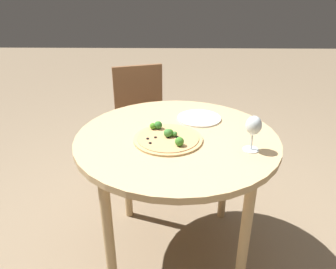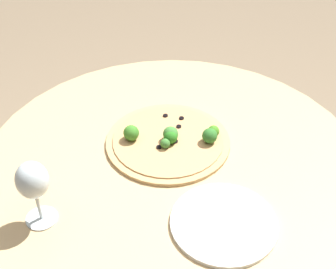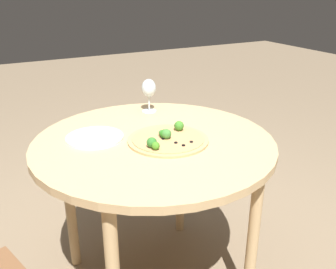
{
  "view_description": "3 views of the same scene",
  "coord_description": "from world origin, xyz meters",
  "views": [
    {
      "loc": [
        -0.02,
        -1.48,
        1.5
      ],
      "look_at": [
        -0.04,
        -0.05,
        0.8
      ],
      "focal_mm": 35.0,
      "sensor_mm": 36.0,
      "label": 1
    },
    {
      "loc": [
        0.78,
        0.49,
        1.6
      ],
      "look_at": [
        -0.04,
        -0.05,
        0.8
      ],
      "focal_mm": 50.0,
      "sensor_mm": 36.0,
      "label": 2
    },
    {
      "loc": [
        -1.32,
        0.63,
        1.39
      ],
      "look_at": [
        -0.04,
        -0.05,
        0.8
      ],
      "focal_mm": 40.0,
      "sensor_mm": 36.0,
      "label": 3
    }
  ],
  "objects": [
    {
      "name": "plate_near",
      "position": [
        0.13,
        0.22,
        0.78
      ],
      "size": [
        0.24,
        0.24,
        0.01
      ],
      "color": "silver",
      "rests_on": "dining_table"
    },
    {
      "name": "dining_table",
      "position": [
        0.0,
        0.0,
        0.69
      ],
      "size": [
        1.02,
        1.02,
        0.77
      ],
      "color": "tan",
      "rests_on": "ground_plane"
    },
    {
      "name": "wine_glass",
      "position": [
        0.34,
        -0.14,
        0.89
      ],
      "size": [
        0.07,
        0.07,
        0.17
      ],
      "color": "silver",
      "rests_on": "dining_table"
    },
    {
      "name": "pizza",
      "position": [
        -0.04,
        -0.04,
        0.78
      ],
      "size": [
        0.34,
        0.34,
        0.06
      ],
      "color": "tan",
      "rests_on": "dining_table"
    }
  ]
}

